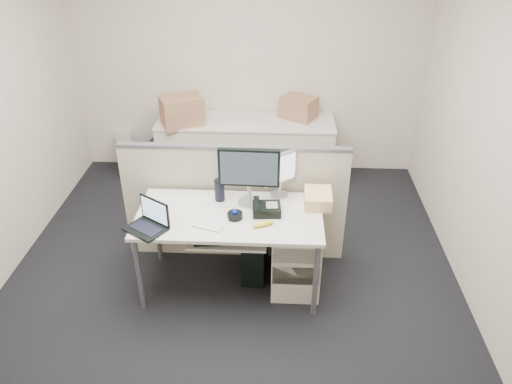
# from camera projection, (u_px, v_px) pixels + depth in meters

# --- Properties ---
(floor) EXTENTS (4.00, 4.50, 0.01)m
(floor) POSITION_uv_depth(u_px,v_px,m) (232.00, 284.00, 4.39)
(floor) COLOR black
(floor) RESTS_ON ground
(wall_back) EXTENTS (4.00, 0.02, 2.70)m
(wall_back) POSITION_uv_depth(u_px,v_px,m) (247.00, 59.00, 5.63)
(wall_back) COLOR beige
(wall_back) RESTS_ON ground
(wall_right) EXTENTS (0.02, 4.50, 2.70)m
(wall_right) POSITION_uv_depth(u_px,v_px,m) (502.00, 151.00, 3.61)
(wall_right) COLOR beige
(wall_right) RESTS_ON ground
(desk) EXTENTS (1.50, 0.75, 0.73)m
(desk) POSITION_uv_depth(u_px,v_px,m) (230.00, 221.00, 4.05)
(desk) COLOR silver
(desk) RESTS_ON floor
(keyboard_tray) EXTENTS (0.62, 0.32, 0.02)m
(keyboard_tray) POSITION_uv_depth(u_px,v_px,m) (227.00, 239.00, 3.92)
(keyboard_tray) COLOR silver
(keyboard_tray) RESTS_ON desk
(drawer_pedestal) EXTENTS (0.40, 0.55, 0.65)m
(drawer_pedestal) POSITION_uv_depth(u_px,v_px,m) (295.00, 253.00, 4.24)
(drawer_pedestal) COLOR beige
(drawer_pedestal) RESTS_ON floor
(cubicle_partition) EXTENTS (2.00, 0.06, 1.10)m
(cubicle_partition) POSITION_uv_depth(u_px,v_px,m) (235.00, 204.00, 4.49)
(cubicle_partition) COLOR #B3B094
(cubicle_partition) RESTS_ON floor
(back_counter) EXTENTS (2.00, 0.60, 0.72)m
(back_counter) POSITION_uv_depth(u_px,v_px,m) (246.00, 151.00, 5.86)
(back_counter) COLOR beige
(back_counter) RESTS_ON floor
(monitor_main) EXTENTS (0.51, 0.21, 0.50)m
(monitor_main) POSITION_uv_depth(u_px,v_px,m) (249.00, 177.00, 4.04)
(monitor_main) COLOR black
(monitor_main) RESTS_ON desk
(monitor_small) EXTENTS (0.35, 0.32, 0.39)m
(monitor_small) POSITION_uv_depth(u_px,v_px,m) (280.00, 175.00, 4.17)
(monitor_small) COLOR #B7B7BC
(monitor_small) RESTS_ON desk
(laptop) EXTENTS (0.37, 0.35, 0.22)m
(laptop) POSITION_uv_depth(u_px,v_px,m) (144.00, 218.00, 3.77)
(laptop) COLOR black
(laptop) RESTS_ON desk
(trackball) EXTENTS (0.16, 0.16, 0.05)m
(trackball) POSITION_uv_depth(u_px,v_px,m) (235.00, 216.00, 3.96)
(trackball) COLOR black
(trackball) RESTS_ON desk
(desk_phone) EXTENTS (0.24, 0.20, 0.07)m
(desk_phone) POSITION_uv_depth(u_px,v_px,m) (267.00, 209.00, 4.02)
(desk_phone) COLOR black
(desk_phone) RESTS_ON desk
(paper_stack) EXTENTS (0.33, 0.37, 0.01)m
(paper_stack) POSITION_uv_depth(u_px,v_px,m) (213.00, 219.00, 3.95)
(paper_stack) COLOR silver
(paper_stack) RESTS_ON desk
(sticky_pad) EXTENTS (0.11, 0.11, 0.01)m
(sticky_pad) POSITION_uv_depth(u_px,v_px,m) (225.00, 214.00, 4.01)
(sticky_pad) COLOR #F3E743
(sticky_pad) RESTS_ON desk
(travel_mug) EXTENTS (0.10, 0.10, 0.18)m
(travel_mug) POSITION_uv_depth(u_px,v_px,m) (220.00, 191.00, 4.16)
(travel_mug) COLOR black
(travel_mug) RESTS_ON desk
(banana) EXTENTS (0.18, 0.12, 0.04)m
(banana) POSITION_uv_depth(u_px,v_px,m) (263.00, 224.00, 3.86)
(banana) COLOR yellow
(banana) RESTS_ON desk
(cellphone) EXTENTS (0.09, 0.12, 0.01)m
(cellphone) POSITION_uv_depth(u_px,v_px,m) (243.00, 201.00, 4.18)
(cellphone) COLOR black
(cellphone) RESTS_ON desk
(manila_folders) EXTENTS (0.23, 0.29, 0.11)m
(manila_folders) POSITION_uv_depth(u_px,v_px,m) (318.00, 198.00, 4.13)
(manila_folders) COLOR #CFB96E
(manila_folders) RESTS_ON desk
(keyboard) EXTENTS (0.43, 0.20, 0.02)m
(keyboard) POSITION_uv_depth(u_px,v_px,m) (220.00, 239.00, 3.87)
(keyboard) COLOR black
(keyboard) RESTS_ON keyboard_tray
(pc_tower_desk) EXTENTS (0.22, 0.50, 0.46)m
(pc_tower_desk) POSITION_uv_depth(u_px,v_px,m) (255.00, 250.00, 4.44)
(pc_tower_desk) COLOR black
(pc_tower_desk) RESTS_ON floor
(pc_tower_spare_dark) EXTENTS (0.26, 0.49, 0.44)m
(pc_tower_spare_dark) POSITION_uv_depth(u_px,v_px,m) (161.00, 156.00, 6.07)
(pc_tower_spare_dark) COLOR black
(pc_tower_spare_dark) RESTS_ON floor
(pc_tower_spare_silver) EXTENTS (0.32, 0.47, 0.41)m
(pc_tower_spare_silver) POSITION_uv_depth(u_px,v_px,m) (126.00, 156.00, 6.09)
(pc_tower_spare_silver) COLOR #B7B7BC
(pc_tower_spare_silver) RESTS_ON floor
(cardboard_box_left) EXTENTS (0.54, 0.48, 0.33)m
(cardboard_box_left) POSITION_uv_depth(u_px,v_px,m) (182.00, 111.00, 5.52)
(cardboard_box_left) COLOR #89684D
(cardboard_box_left) RESTS_ON back_counter
(cardboard_box_right) EXTENTS (0.46, 0.43, 0.27)m
(cardboard_box_right) POSITION_uv_depth(u_px,v_px,m) (299.00, 108.00, 5.69)
(cardboard_box_right) COLOR #89684D
(cardboard_box_right) RESTS_ON back_counter
(red_binder) EXTENTS (0.07, 0.27, 0.25)m
(red_binder) POSITION_uv_depth(u_px,v_px,m) (166.00, 111.00, 5.64)
(red_binder) COLOR #BD2637
(red_binder) RESTS_ON back_counter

